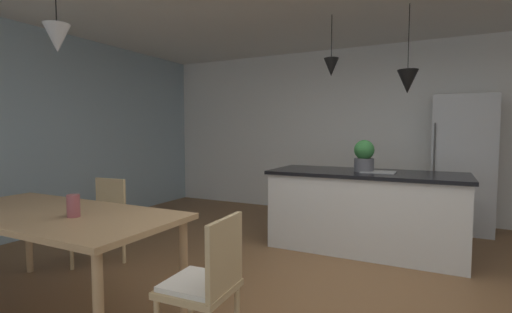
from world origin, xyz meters
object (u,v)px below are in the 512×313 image
chair_kitchen_end (206,283)px  refrigerator (462,164)px  dining_table (52,220)px  kitchen_island (365,210)px  vase_on_dining_table (73,206)px  chair_far_left (101,219)px  potted_plant_on_island (364,156)px

chair_kitchen_end → refrigerator: (1.49, 3.93, 0.44)m
dining_table → kitchen_island: 3.13m
refrigerator → dining_table: bearing=-126.1°
vase_on_dining_table → chair_far_left: bearing=131.0°
chair_far_left → kitchen_island: bearing=36.2°
dining_table → kitchen_island: kitchen_island is taller
vase_on_dining_table → potted_plant_on_island: bearing=59.0°
chair_far_left → potted_plant_on_island: 2.90m
chair_kitchen_end → vase_on_dining_table: (-1.09, -0.04, 0.36)m
chair_kitchen_end → potted_plant_on_island: 2.62m
kitchen_island → potted_plant_on_island: bearing=180.0°
refrigerator → vase_on_dining_table: refrigerator is taller
dining_table → potted_plant_on_island: bearing=54.0°
chair_far_left → refrigerator: size_ratio=0.47×
chair_far_left → vase_on_dining_table: bearing=-49.0°
dining_table → vase_on_dining_table: 0.33m
dining_table → kitchen_island: bearing=53.7°
dining_table → chair_far_left: (-0.46, 0.82, -0.22)m
kitchen_island → refrigerator: size_ratio=1.16×
refrigerator → potted_plant_on_island: 1.77m
kitchen_island → vase_on_dining_table: size_ratio=13.50×
kitchen_island → vase_on_dining_table: 3.01m
potted_plant_on_island → vase_on_dining_table: bearing=-121.0°
kitchen_island → refrigerator: 1.81m
chair_far_left → vase_on_dining_table: (0.75, -0.86, 0.36)m
chair_far_left → dining_table: bearing=-61.0°
dining_table → potted_plant_on_island: size_ratio=5.59×
dining_table → refrigerator: 4.87m
dining_table → chair_far_left: bearing=119.0°
chair_kitchen_end → potted_plant_on_island: (0.45, 2.51, 0.61)m
kitchen_island → potted_plant_on_island: size_ratio=5.90×
chair_kitchen_end → vase_on_dining_table: bearing=-178.0°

